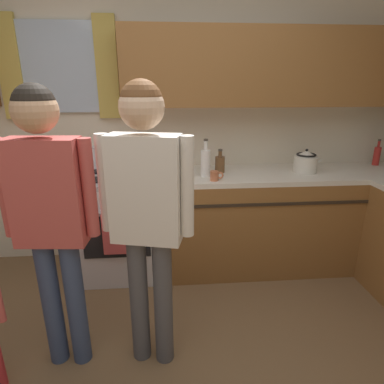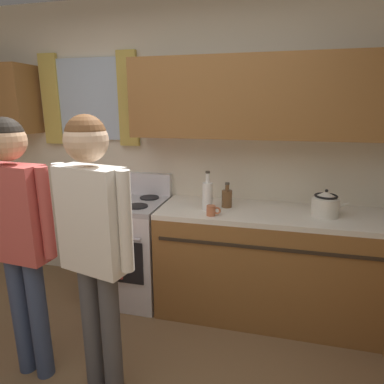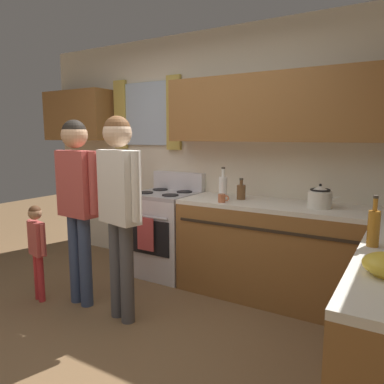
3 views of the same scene
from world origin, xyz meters
The scene contains 10 objects.
back_wall_unit centered at (0.08, 1.82, 1.47)m, with size 4.60×0.42×2.60m.
kitchen_counter_run centered at (1.49, 1.08, 0.45)m, with size 2.33×2.24×0.90m.
stove_oven centered at (-0.37, 1.54, 0.47)m, with size 0.65×0.67×1.10m.
bottle_sauce_red centered at (2.03, 1.72, 0.99)m, with size 0.06×0.06×0.25m.
bottle_squat_brown centered at (0.50, 1.57, 0.98)m, with size 0.08×0.08×0.21m.
bottle_milk_white centered at (0.36, 1.46, 1.02)m, with size 0.08×0.08×0.31m.
cup_terracotta centered at (0.42, 1.33, 0.94)m, with size 0.11×0.07×0.08m.
stovetop_kettle centered at (1.25, 1.52, 1.00)m, with size 0.27×0.20×0.21m.
adult_holding_child centered at (-0.58, 0.52, 1.03)m, with size 0.51×0.22×1.64m.
adult_in_plaid centered at (-0.07, 0.49, 1.05)m, with size 0.50×0.24×1.66m.
Camera 1 is at (0.04, -1.13, 1.63)m, focal length 30.17 mm.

